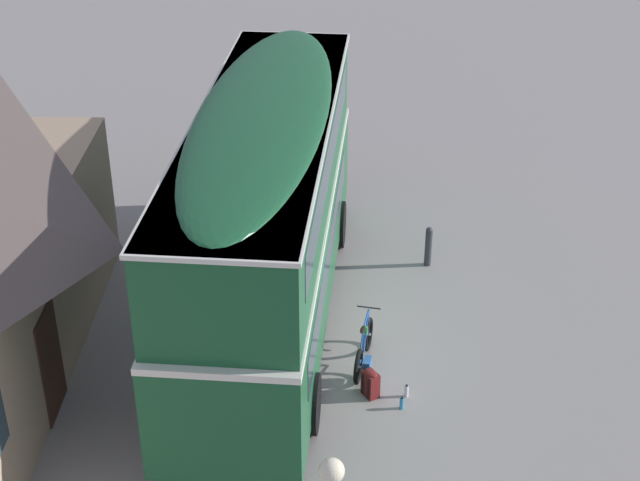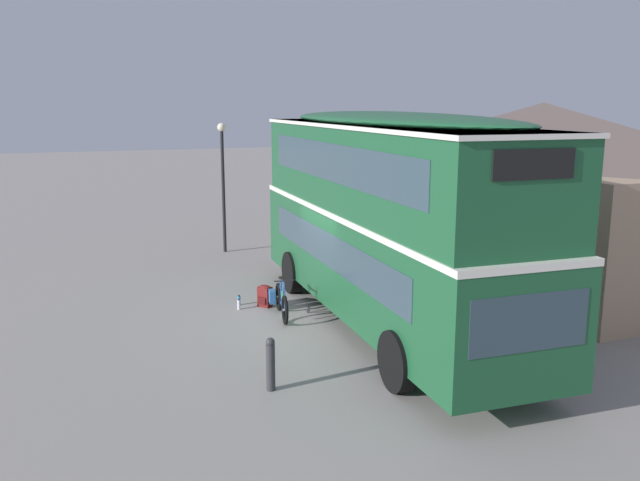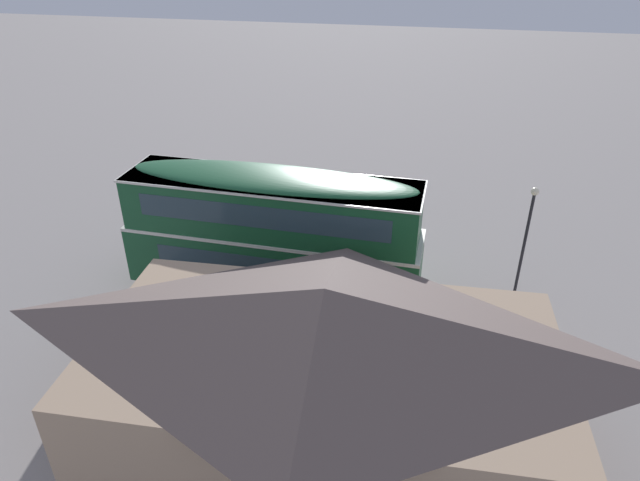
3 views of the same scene
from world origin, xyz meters
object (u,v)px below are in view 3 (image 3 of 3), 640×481
(double_decker_bus, at_px, (273,229))
(kerb_bollard, at_px, (242,231))
(water_bottle_blue_sports, at_px, (357,259))
(street_lamp, at_px, (527,230))
(water_bottle_clear_plastic, at_px, (348,257))
(backpack_on_ground, at_px, (346,262))
(touring_bicycle, at_px, (324,259))

(double_decker_bus, bearing_deg, kerb_bollard, -54.45)
(water_bottle_blue_sports, relative_size, kerb_bollard, 0.26)
(double_decker_bus, distance_m, street_lamp, 9.00)
(water_bottle_clear_plastic, height_order, kerb_bollard, kerb_bollard)
(backpack_on_ground, xyz_separation_m, street_lamp, (-6.50, 0.48, 2.41))
(double_decker_bus, distance_m, backpack_on_ground, 3.94)
(touring_bicycle, distance_m, kerb_bollard, 4.15)
(double_decker_bus, height_order, backpack_on_ground, double_decker_bus)
(street_lamp, bearing_deg, water_bottle_clear_plastic, -10.02)
(touring_bicycle, xyz_separation_m, backpack_on_ground, (-0.87, -0.13, -0.09))
(water_bottle_clear_plastic, xyz_separation_m, street_lamp, (-6.50, 1.15, 2.57))
(double_decker_bus, distance_m, water_bottle_clear_plastic, 4.42)
(double_decker_bus, xyz_separation_m, touring_bicycle, (-1.49, -1.97, -2.27))
(double_decker_bus, relative_size, touring_bicycle, 6.12)
(double_decker_bus, height_order, street_lamp, double_decker_bus)
(water_bottle_clear_plastic, bearing_deg, touring_bicycle, 42.31)
(water_bottle_clear_plastic, bearing_deg, backpack_on_ground, 89.46)
(touring_bicycle, bearing_deg, backpack_on_ground, -171.44)
(backpack_on_ground, bearing_deg, water_bottle_blue_sports, -121.92)
(water_bottle_blue_sports, bearing_deg, street_lamp, 170.27)
(touring_bicycle, bearing_deg, street_lamp, 177.25)
(backpack_on_ground, height_order, water_bottle_blue_sports, backpack_on_ground)
(water_bottle_blue_sports, xyz_separation_m, water_bottle_clear_plastic, (0.35, -0.09, 0.01))
(touring_bicycle, distance_m, water_bottle_clear_plastic, 1.21)
(water_bottle_blue_sports, bearing_deg, kerb_bollard, -7.90)
(touring_bicycle, height_order, street_lamp, street_lamp)
(touring_bicycle, bearing_deg, water_bottle_blue_sports, -150.17)
(backpack_on_ground, bearing_deg, kerb_bollard, -15.04)
(touring_bicycle, relative_size, street_lamp, 0.40)
(water_bottle_blue_sports, bearing_deg, backpack_on_ground, 58.08)
(double_decker_bus, bearing_deg, touring_bicycle, -127.10)
(touring_bicycle, height_order, backpack_on_ground, touring_bicycle)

